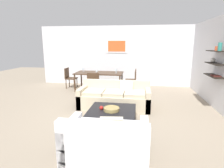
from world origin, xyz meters
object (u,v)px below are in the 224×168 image
at_px(dining_chair_right_near, 132,80).
at_px(dining_chair_right_far, 133,78).
at_px(coffee_table, 112,117).
at_px(wine_glass_right_far, 117,70).
at_px(wine_glass_left_far, 83,69).
at_px(dining_table, 99,74).
at_px(wine_glass_foot, 97,71).
at_px(loveseat_white, 106,141).
at_px(dining_chair_left_far, 69,77).
at_px(sofa_beige, 115,98).
at_px(dining_chair_foot, 94,83).
at_px(decorative_bowl, 112,109).
at_px(apple_on_coffee_table, 101,108).
at_px(wine_glass_right_near, 116,70).

bearing_deg(dining_chair_right_near, dining_chair_right_far, 90.00).
bearing_deg(dining_chair_right_near, coffee_table, -96.41).
relative_size(wine_glass_right_far, wine_glass_left_far, 0.90).
height_order(dining_table, wine_glass_foot, wine_glass_foot).
bearing_deg(loveseat_white, dining_chair_left_far, 117.67).
bearing_deg(sofa_beige, loveseat_white, -85.40).
bearing_deg(dining_chair_foot, loveseat_white, -72.89).
distance_m(decorative_bowl, dining_chair_right_near, 3.12).
distance_m(dining_chair_right_far, wine_glass_foot, 1.55).
xyz_separation_m(dining_chair_right_near, dining_chair_foot, (-1.37, -0.67, 0.00)).
bearing_deg(apple_on_coffee_table, dining_chair_foot, 107.96).
bearing_deg(dining_chair_left_far, dining_table, -8.93).
distance_m(sofa_beige, wine_glass_left_far, 2.72).
bearing_deg(coffee_table, apple_on_coffee_table, -172.41).
height_order(loveseat_white, apple_on_coffee_table, loveseat_white).
relative_size(sofa_beige, wine_glass_right_far, 14.28).
distance_m(wine_glass_right_near, wine_glass_left_far, 1.43).
distance_m(dining_table, wine_glass_right_far, 0.73).
bearing_deg(wine_glass_left_far, decorative_bowl, -63.24).
relative_size(loveseat_white, dining_chair_left_far, 1.60).
relative_size(coffee_table, wine_glass_left_far, 6.64).
distance_m(sofa_beige, apple_on_coffee_table, 1.32).
xyz_separation_m(sofa_beige, wine_glass_right_far, (-0.22, 2.10, 0.56)).
bearing_deg(wine_glass_right_far, dining_chair_right_near, -26.66).
relative_size(dining_table, wine_glass_right_far, 12.98).
distance_m(loveseat_white, dining_chair_left_far, 5.38).
distance_m(coffee_table, dining_chair_foot, 2.60).
distance_m(decorative_bowl, apple_on_coffee_table, 0.25).
height_order(sofa_beige, coffee_table, sofa_beige).
bearing_deg(loveseat_white, wine_glass_right_near, 95.44).
distance_m(loveseat_white, apple_on_coffee_table, 1.31).
height_order(apple_on_coffee_table, dining_table, dining_table).
bearing_deg(dining_chair_right_far, wine_glass_left_far, -177.33).
bearing_deg(dining_chair_left_far, apple_on_coffee_table, -58.49).
bearing_deg(dining_chair_right_far, dining_chair_foot, -141.22).
bearing_deg(wine_glass_foot, sofa_beige, -59.53).
relative_size(loveseat_white, decorative_bowl, 3.81).
relative_size(coffee_table, wine_glass_foot, 6.47).
bearing_deg(dining_table, dining_chair_right_far, 8.93).
xyz_separation_m(coffee_table, dining_chair_right_near, (0.34, 3.04, 0.31)).
bearing_deg(decorative_bowl, wine_glass_left_far, 116.76).
bearing_deg(apple_on_coffee_table, coffee_table, 7.59).
height_order(sofa_beige, dining_chair_right_near, dining_chair_right_near).
distance_m(dining_table, wine_glass_right_near, 0.74).
height_order(coffee_table, wine_glass_right_near, wine_glass_right_near).
bearing_deg(coffee_table, decorative_bowl, -89.96).
xyz_separation_m(dining_chair_foot, dining_chair_right_far, (1.37, 1.10, 0.00)).
bearing_deg(wine_glass_left_far, dining_chair_right_far, 2.67).
height_order(sofa_beige, apple_on_coffee_table, sofa_beige).
xyz_separation_m(apple_on_coffee_table, wine_glass_right_near, (-0.07, 3.17, 0.45)).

